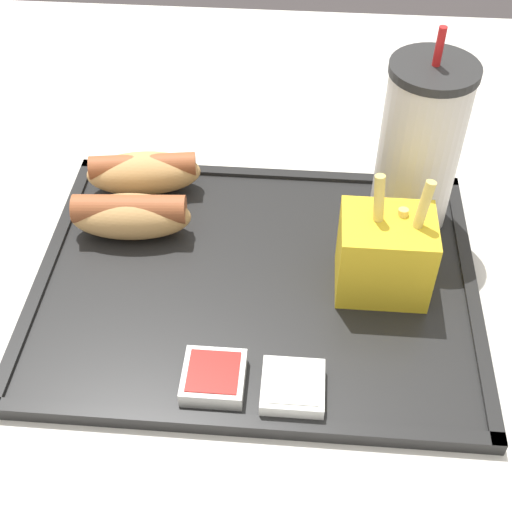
# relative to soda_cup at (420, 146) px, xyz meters

# --- Properties ---
(dining_table) EXTENTS (1.02, 1.15, 0.70)m
(dining_table) POSITION_rel_soda_cup_xyz_m (-0.16, -0.12, -0.45)
(dining_table) COLOR beige
(dining_table) RESTS_ON ground_plane
(food_tray) EXTENTS (0.41, 0.32, 0.01)m
(food_tray) POSITION_rel_soda_cup_xyz_m (-0.15, -0.10, -0.09)
(food_tray) COLOR black
(food_tray) RESTS_ON dining_table
(soda_cup) EXTENTS (0.08, 0.08, 0.21)m
(soda_cup) POSITION_rel_soda_cup_xyz_m (0.00, 0.00, 0.00)
(soda_cup) COLOR silver
(soda_cup) RESTS_ON food_tray
(hot_dog_far) EXTENTS (0.12, 0.06, 0.04)m
(hot_dog_far) POSITION_rel_soda_cup_xyz_m (-0.27, 0.02, -0.06)
(hot_dog_far) COLOR tan
(hot_dog_far) RESTS_ON food_tray
(hot_dog_near) EXTENTS (0.12, 0.05, 0.05)m
(hot_dog_near) POSITION_rel_soda_cup_xyz_m (-0.27, -0.05, -0.06)
(hot_dog_near) COLOR tan
(hot_dog_near) RESTS_ON food_tray
(fries_carton) EXTENTS (0.08, 0.07, 0.12)m
(fries_carton) POSITION_rel_soda_cup_xyz_m (-0.03, -0.10, -0.05)
(fries_carton) COLOR gold
(fries_carton) RESTS_ON food_tray
(sauce_cup_mayo) EXTENTS (0.05, 0.05, 0.02)m
(sauce_cup_mayo) POSITION_rel_soda_cup_xyz_m (-0.11, -0.23, -0.08)
(sauce_cup_mayo) COLOR silver
(sauce_cup_mayo) RESTS_ON food_tray
(sauce_cup_ketchup) EXTENTS (0.05, 0.05, 0.02)m
(sauce_cup_ketchup) POSITION_rel_soda_cup_xyz_m (-0.17, -0.22, -0.08)
(sauce_cup_ketchup) COLOR silver
(sauce_cup_ketchup) RESTS_ON food_tray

